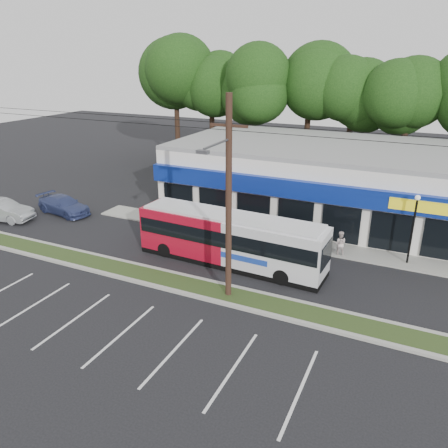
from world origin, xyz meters
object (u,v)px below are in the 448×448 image
Objects in this scene: lamp_post at (414,222)px; pedestrian_a at (262,229)px; utility_pole at (225,195)px; metrobus at (230,238)px; pedestrian_b at (340,243)px; car_blue at (64,205)px; car_silver at (2,210)px; car_dark at (291,233)px.

lamp_post is 9.20m from pedestrian_a.
metrobus is at bearing 110.06° from utility_pole.
car_blue is at bearing -7.23° from pedestrian_b.
lamp_post is at bearing -90.62° from car_silver.
utility_pole is 18.23m from car_blue.
pedestrian_b is (5.59, 3.80, -0.81)m from metrobus.
pedestrian_b is at bearing 36.64° from metrobus.
metrobus is 18.31m from car_silver.
lamp_post is at bearing 26.82° from metrobus.
pedestrian_a is at bearing -75.04° from car_blue.
lamp_post is 10.46m from metrobus.
car_silver is 2.93× the size of pedestrian_a.
car_dark is 3.12m from pedestrian_b.
lamp_post is 4.34m from pedestrian_b.
metrobus is at bearing 140.95° from car_dark.
car_silver is 24.29m from pedestrian_b.
lamp_post reaches higher than car_dark.
car_dark is 17.79m from car_blue.
lamp_post reaches higher than metrobus.
pedestrian_b is (5.12, -0.20, -0.00)m from pedestrian_a.
utility_pole reaches higher than pedestrian_a.
car_silver is at bearing -175.53° from metrobus.
car_silver is (-19.59, 2.91, -4.64)m from utility_pole.
car_blue is at bearing -55.36° from car_silver.
metrobus reaches higher than pedestrian_a.
car_dark is 1.06× the size of car_silver.
lamp_post is (8.17, 7.87, -2.74)m from utility_pole.
metrobus is at bearing 23.21° from pedestrian_b.
car_dark reaches higher than car_blue.
metrobus is 2.41× the size of car_blue.
car_silver reaches higher than car_blue.
metrobus is 4.76m from car_dark.
pedestrian_a is 1.01× the size of pedestrian_b.
pedestrian_a is (15.72, 1.58, 0.12)m from car_blue.
car_dark is (2.47, 4.00, -0.75)m from metrobus.
lamp_post is 0.91× the size of car_silver.
utility_pole reaches higher than lamp_post.
car_silver is (-18.28, -0.66, -0.83)m from metrobus.
car_silver is (-27.76, -4.96, -1.90)m from lamp_post.
car_silver is (-20.76, -4.66, -0.08)m from car_dark.
utility_pole is 8.91m from pedestrian_a.
metrobus is (-1.30, 3.57, -3.81)m from utility_pole.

